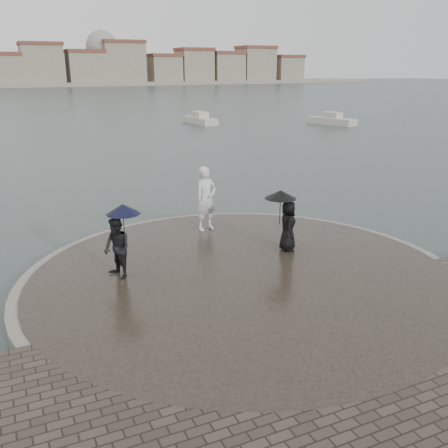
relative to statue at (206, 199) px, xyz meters
name	(u,v)px	position (x,y,z in m)	size (l,w,h in m)	color
ground	(314,344)	(-0.62, -7.62, -1.50)	(400.00, 400.00, 0.00)	#2B3835
kerb_ring	(243,280)	(-0.62, -4.12, -1.34)	(12.50, 12.50, 0.32)	gray
quay_tip	(243,279)	(-0.62, -4.12, -1.32)	(11.90, 11.90, 0.36)	#2D261E
statue	(206,199)	(0.00, 0.00, 0.00)	(0.83, 0.54, 2.27)	silver
visitor_left	(118,240)	(-3.81, -2.86, -0.06)	(1.17, 1.07, 2.04)	black
visitor_right	(286,216)	(1.44, -2.98, -0.03)	(1.16, 1.07, 1.95)	black
boats	(162,127)	(8.37, 30.58, -1.12)	(46.30, 12.57, 1.50)	beige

